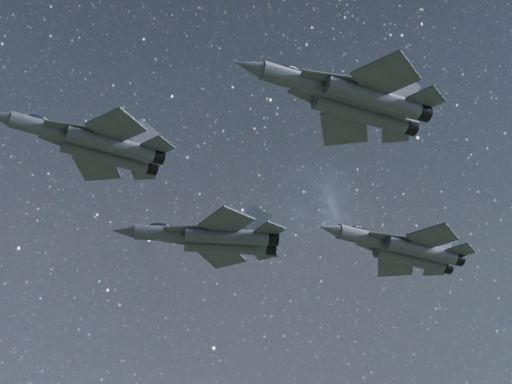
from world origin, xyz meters
name	(u,v)px	position (x,y,z in m)	size (l,w,h in m)	color
jet_lead	(94,144)	(-10.16, 1.84, 142.80)	(16.40, 11.64, 4.17)	#383B46
jet_left	(213,238)	(6.35, 16.55, 144.87)	(19.75, 13.33, 4.98)	#383B46
jet_right	(351,98)	(7.16, -13.71, 141.36)	(17.02, 12.16, 4.35)	#383B46
jet_slot	(404,249)	(23.60, 4.44, 140.87)	(17.53, 12.47, 4.46)	#383B46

